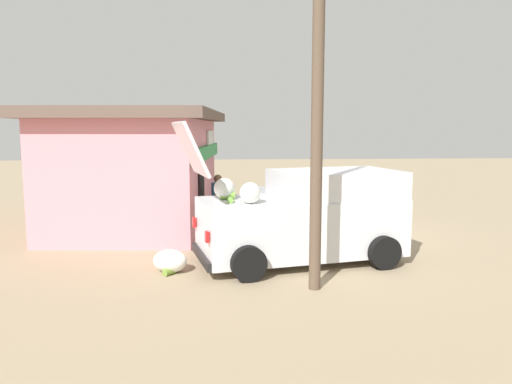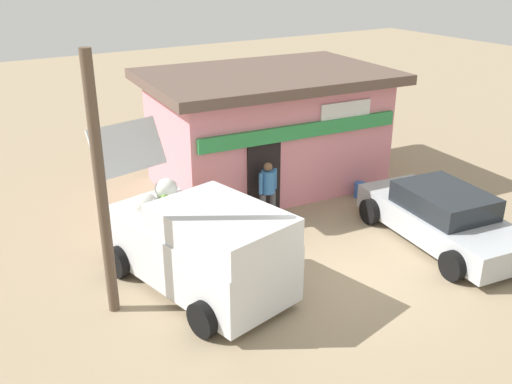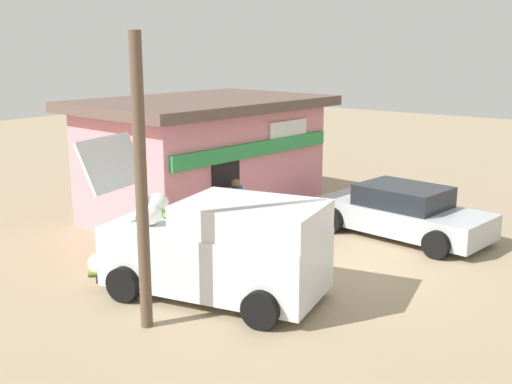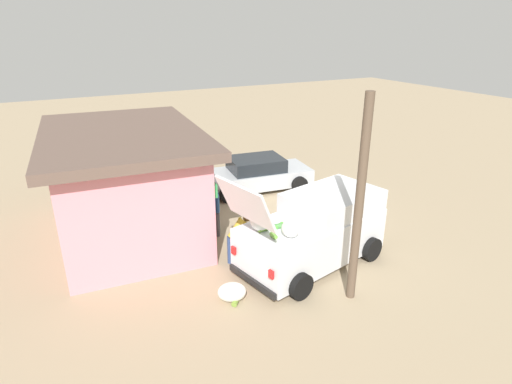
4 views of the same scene
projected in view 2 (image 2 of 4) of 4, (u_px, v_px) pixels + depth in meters
The scene contains 9 objects.
ground_plane at pixel (347, 276), 11.77m from camera, with size 60.00×60.00×0.00m, color #9E896B.
storefront_bar at pixel (267, 128), 15.89m from camera, with size 6.90×4.89×3.21m.
delivery_van at pixel (200, 245), 11.05m from camera, with size 2.84×4.76×2.85m.
parked_sedan at pixel (442, 217), 13.00m from camera, with size 2.50×4.39×1.27m.
vendor_standing at pixel (268, 188), 13.80m from camera, with size 0.56×0.40×1.55m.
customer_bending at pixel (195, 206), 12.96m from camera, with size 0.57×0.69×1.41m.
unloaded_banana_pile at pixel (126, 231), 13.19m from camera, with size 0.81×0.81×0.44m.
paint_bucket at pixel (360, 190), 15.48m from camera, with size 0.31×0.31×0.42m, color blue.
utility_pole at pixel (101, 191), 9.76m from camera, with size 0.20×0.20×4.81m, color brown.
Camera 2 is at (-6.92, -7.67, 6.19)m, focal length 40.06 mm.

